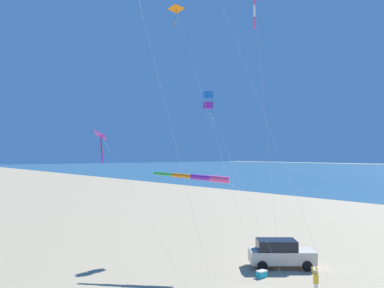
# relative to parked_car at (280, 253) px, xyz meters

# --- Properties ---
(parked_car) EXTENTS (4.50, 4.15, 1.85)m
(parked_car) POSITION_rel_parked_car_xyz_m (0.00, 0.00, 0.00)
(parked_car) COLOR beige
(parked_car) RESTS_ON ground_plane
(cooler_box) EXTENTS (0.62, 0.42, 0.42)m
(cooler_box) POSITION_rel_parked_car_xyz_m (2.64, 0.70, -0.74)
(cooler_box) COLOR #1EB7C6
(cooler_box) RESTS_ON ground_plane
(person_child_green_jacket) EXTENTS (0.49, 0.53, 1.48)m
(person_child_green_jacket) POSITION_rel_parked_car_xyz_m (2.77, 4.64, -0.15)
(person_child_green_jacket) COLOR silver
(person_child_green_jacket) RESTS_ON ground_plane
(kite_delta_checkered_midright) EXTENTS (0.81, 10.31, 8.92)m
(kite_delta_checkered_midright) POSITION_rel_parked_car_xyz_m (12.01, -2.20, 7.61)
(kite_delta_checkered_midright) COLOR purple
(kite_delta_checkered_midright) RESTS_ON ground_plane
(kite_delta_teal_far_right) EXTENTS (1.58, 8.01, 19.37)m
(kite_delta_teal_far_right) POSITION_rel_parked_car_xyz_m (2.90, -7.79, 17.99)
(kite_delta_teal_far_right) COLOR orange
(kite_delta_teal_far_right) RESTS_ON ground_plane
(kite_box_long_streamer_right) EXTENTS (4.74, 12.27, 13.18)m
(kite_box_long_streamer_right) POSITION_rel_parked_car_xyz_m (-1.73, -9.33, 11.44)
(kite_box_long_streamer_right) COLOR blue
(kite_box_long_streamer_right) RESTS_ON ground_plane
(kite_windsock_red_high_left) EXTENTS (5.81, 12.54, 6.36)m
(kite_windsock_red_high_left) POSITION_rel_parked_car_xyz_m (3.66, -3.82, 5.03)
(kite_windsock_red_high_left) COLOR #EF4C93
(kite_windsock_red_high_left) RESTS_ON ground_plane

